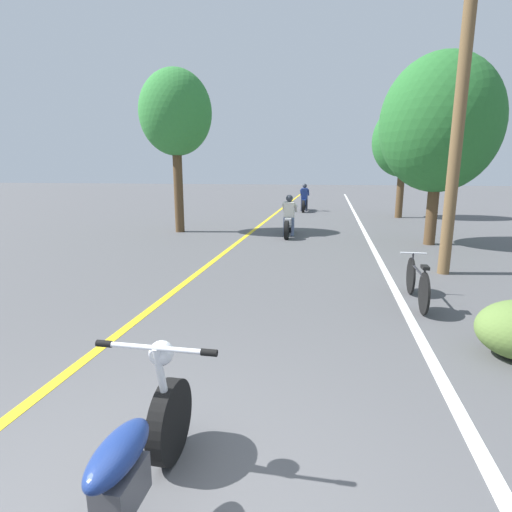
{
  "coord_description": "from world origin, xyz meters",
  "views": [
    {
      "loc": [
        1.06,
        -1.69,
        2.17
      ],
      "look_at": [
        -0.02,
        4.11,
        0.9
      ],
      "focal_mm": 28.0,
      "sensor_mm": 36.0,
      "label": 1
    }
  ],
  "objects_px": {
    "roadside_tree_left": "(175,114)",
    "bicycle_parked": "(417,282)",
    "motorcycle_rider_lead": "(289,220)",
    "roadside_tree_right_far": "(404,141)",
    "roadside_tree_right_near": "(440,124)",
    "motorcycle_rider_far": "(304,201)",
    "utility_pole": "(459,114)",
    "motorcycle_foreground": "(124,477)"
  },
  "relations": [
    {
      "from": "roadside_tree_left",
      "to": "bicycle_parked",
      "type": "xyz_separation_m",
      "value": [
        6.76,
        -6.76,
        -3.68
      ]
    },
    {
      "from": "bicycle_parked",
      "to": "motorcycle_rider_lead",
      "type": "bearing_deg",
      "value": 113.12
    },
    {
      "from": "roadside_tree_left",
      "to": "motorcycle_rider_lead",
      "type": "relative_size",
      "value": 2.69
    },
    {
      "from": "roadside_tree_right_far",
      "to": "roadside_tree_left",
      "type": "height_order",
      "value": "roadside_tree_left"
    },
    {
      "from": "roadside_tree_right_near",
      "to": "motorcycle_rider_far",
      "type": "xyz_separation_m",
      "value": [
        -4.34,
        9.24,
        -2.88
      ]
    },
    {
      "from": "utility_pole",
      "to": "roadside_tree_left",
      "type": "xyz_separation_m",
      "value": [
        -7.74,
        4.6,
        0.77
      ]
    },
    {
      "from": "utility_pole",
      "to": "bicycle_parked",
      "type": "xyz_separation_m",
      "value": [
        -0.98,
        -2.17,
        -2.9
      ]
    },
    {
      "from": "motorcycle_foreground",
      "to": "motorcycle_rider_far",
      "type": "xyz_separation_m",
      "value": [
        -0.27,
        19.88,
        0.14
      ]
    },
    {
      "from": "motorcycle_foreground",
      "to": "motorcycle_rider_far",
      "type": "bearing_deg",
      "value": 90.78
    },
    {
      "from": "roadside_tree_right_far",
      "to": "motorcycle_foreground",
      "type": "distance_m",
      "value": 18.41
    },
    {
      "from": "roadside_tree_right_near",
      "to": "motorcycle_rider_lead",
      "type": "bearing_deg",
      "value": 168.89
    },
    {
      "from": "utility_pole",
      "to": "roadside_tree_right_near",
      "type": "xyz_separation_m",
      "value": [
        0.5,
        3.58,
        0.18
      ]
    },
    {
      "from": "roadside_tree_right_far",
      "to": "motorcycle_rider_lead",
      "type": "height_order",
      "value": "roadside_tree_right_far"
    },
    {
      "from": "roadside_tree_left",
      "to": "motorcycle_rider_lead",
      "type": "bearing_deg",
      "value": -2.53
    },
    {
      "from": "bicycle_parked",
      "to": "utility_pole",
      "type": "bearing_deg",
      "value": 65.75
    },
    {
      "from": "roadside_tree_right_far",
      "to": "motorcycle_rider_far",
      "type": "relative_size",
      "value": 2.38
    },
    {
      "from": "utility_pole",
      "to": "motorcycle_foreground",
      "type": "distance_m",
      "value": 8.4
    },
    {
      "from": "bicycle_parked",
      "to": "roadside_tree_right_far",
      "type": "bearing_deg",
      "value": 82.55
    },
    {
      "from": "motorcycle_rider_far",
      "to": "motorcycle_rider_lead",
      "type": "bearing_deg",
      "value": -89.68
    },
    {
      "from": "roadside_tree_right_near",
      "to": "roadside_tree_right_far",
      "type": "height_order",
      "value": "roadside_tree_right_near"
    },
    {
      "from": "roadside_tree_right_far",
      "to": "roadside_tree_left",
      "type": "xyz_separation_m",
      "value": [
        -8.43,
        -6.0,
        0.6
      ]
    },
    {
      "from": "bicycle_parked",
      "to": "motorcycle_foreground",
      "type": "bearing_deg",
      "value": -117.92
    },
    {
      "from": "roadside_tree_right_far",
      "to": "roadside_tree_left",
      "type": "bearing_deg",
      "value": -144.55
    },
    {
      "from": "motorcycle_rider_lead",
      "to": "bicycle_parked",
      "type": "xyz_separation_m",
      "value": [
        2.81,
        -6.59,
        -0.17
      ]
    },
    {
      "from": "motorcycle_rider_lead",
      "to": "utility_pole",
      "type": "bearing_deg",
      "value": -49.39
    },
    {
      "from": "utility_pole",
      "to": "roadside_tree_right_near",
      "type": "bearing_deg",
      "value": 82.03
    },
    {
      "from": "motorcycle_foreground",
      "to": "motorcycle_rider_lead",
      "type": "bearing_deg",
      "value": 91.12
    },
    {
      "from": "roadside_tree_right_far",
      "to": "motorcycle_foreground",
      "type": "relative_size",
      "value": 2.45
    },
    {
      "from": "roadside_tree_right_near",
      "to": "motorcycle_rider_far",
      "type": "relative_size",
      "value": 2.51
    },
    {
      "from": "motorcycle_rider_lead",
      "to": "roadside_tree_right_far",
      "type": "bearing_deg",
      "value": 54.03
    },
    {
      "from": "motorcycle_rider_lead",
      "to": "bicycle_parked",
      "type": "distance_m",
      "value": 7.17
    },
    {
      "from": "roadside_tree_right_near",
      "to": "roadside_tree_right_far",
      "type": "distance_m",
      "value": 7.02
    },
    {
      "from": "bicycle_parked",
      "to": "motorcycle_rider_far",
      "type": "bearing_deg",
      "value": 100.8
    },
    {
      "from": "utility_pole",
      "to": "motorcycle_foreground",
      "type": "relative_size",
      "value": 3.06
    },
    {
      "from": "roadside_tree_right_far",
      "to": "motorcycle_rider_lead",
      "type": "bearing_deg",
      "value": -125.97
    },
    {
      "from": "utility_pole",
      "to": "motorcycle_rider_far",
      "type": "xyz_separation_m",
      "value": [
        -3.84,
        12.82,
        -2.71
      ]
    },
    {
      "from": "utility_pole",
      "to": "bicycle_parked",
      "type": "height_order",
      "value": "utility_pole"
    },
    {
      "from": "motorcycle_foreground",
      "to": "motorcycle_rider_lead",
      "type": "height_order",
      "value": "motorcycle_rider_lead"
    },
    {
      "from": "motorcycle_foreground",
      "to": "roadside_tree_right_near",
      "type": "bearing_deg",
      "value": 69.07
    },
    {
      "from": "motorcycle_rider_far",
      "to": "bicycle_parked",
      "type": "distance_m",
      "value": 15.26
    },
    {
      "from": "motorcycle_foreground",
      "to": "utility_pole",
      "type": "bearing_deg",
      "value": 63.18
    },
    {
      "from": "motorcycle_rider_lead",
      "to": "roadside_tree_right_near",
      "type": "bearing_deg",
      "value": -11.11
    }
  ]
}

